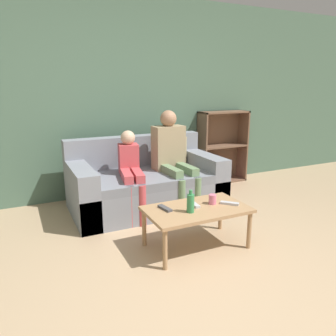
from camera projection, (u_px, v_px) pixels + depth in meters
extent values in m
plane|color=tan|center=(221.00, 288.00, 2.45)|extent=(22.00, 22.00, 0.00)
cube|color=#4C6B56|center=(117.00, 98.00, 4.31)|extent=(12.00, 0.06, 2.60)
cube|color=gray|center=(147.00, 194.00, 4.00)|extent=(1.78, 0.97, 0.35)
cube|color=slate|center=(149.00, 178.00, 3.86)|extent=(1.34, 0.79, 0.10)
cube|color=gray|center=(135.00, 151.00, 4.23)|extent=(1.78, 0.18, 0.39)
cube|color=gray|center=(81.00, 193.00, 3.64)|extent=(0.22, 0.97, 0.61)
cube|color=gray|center=(202.00, 176.00, 4.29)|extent=(0.22, 0.97, 0.61)
cube|color=tan|center=(172.00, 151.00, 4.30)|extent=(0.36, 0.12, 0.36)
cube|color=brown|center=(202.00, 149.00, 4.84)|extent=(0.02, 0.28, 1.09)
cube|color=brown|center=(242.00, 145.00, 5.15)|extent=(0.02, 0.28, 1.09)
cube|color=brown|center=(218.00, 146.00, 5.11)|extent=(0.77, 0.02, 1.09)
cube|color=brown|center=(221.00, 180.00, 5.13)|extent=(0.77, 0.28, 0.02)
cube|color=brown|center=(223.00, 146.00, 4.99)|extent=(0.72, 0.28, 0.02)
cube|color=brown|center=(224.00, 112.00, 4.87)|extent=(0.77, 0.28, 0.02)
cube|color=gold|center=(203.00, 172.00, 4.94)|extent=(0.05, 0.24, 0.32)
cube|color=#B77542|center=(207.00, 170.00, 4.95)|extent=(0.06, 0.17, 0.38)
cube|color=#B77542|center=(212.00, 169.00, 4.98)|extent=(0.06, 0.17, 0.41)
cube|color=red|center=(215.00, 170.00, 5.02)|extent=(0.05, 0.18, 0.36)
cube|color=#B77542|center=(219.00, 169.00, 5.05)|extent=(0.06, 0.20, 0.36)
cube|color=#993D84|center=(222.00, 170.00, 5.08)|extent=(0.05, 0.20, 0.32)
cylinder|color=#A87F56|center=(165.00, 250.00, 2.65)|extent=(0.04, 0.04, 0.36)
cylinder|color=#A87F56|center=(249.00, 230.00, 3.00)|extent=(0.04, 0.04, 0.36)
cylinder|color=#A87F56|center=(144.00, 228.00, 3.05)|extent=(0.04, 0.04, 0.36)
cylinder|color=#A87F56|center=(220.00, 213.00, 3.41)|extent=(0.04, 0.04, 0.36)
cube|color=#A87F56|center=(197.00, 209.00, 2.98)|extent=(0.93, 0.54, 0.03)
cylinder|color=#66845B|center=(181.00, 199.00, 3.66)|extent=(0.09, 0.09, 0.45)
cylinder|color=#66845B|center=(197.00, 196.00, 3.76)|extent=(0.09, 0.09, 0.45)
cube|color=#66845B|center=(171.00, 171.00, 3.81)|extent=(0.12, 0.44, 0.09)
cube|color=#66845B|center=(186.00, 169.00, 3.91)|extent=(0.12, 0.44, 0.09)
cube|color=#9E8966|center=(168.00, 148.00, 4.03)|extent=(0.39, 0.22, 0.53)
sphere|color=#A87A5B|center=(168.00, 119.00, 3.94)|extent=(0.20, 0.20, 0.20)
cylinder|color=#C6474C|center=(130.00, 206.00, 3.45)|extent=(0.11, 0.11, 0.45)
cylinder|color=#C6474C|center=(142.00, 205.00, 3.48)|extent=(0.11, 0.11, 0.45)
cube|color=#C6474C|center=(127.00, 175.00, 3.62)|extent=(0.18, 0.45, 0.09)
cube|color=#C6474C|center=(138.00, 175.00, 3.65)|extent=(0.18, 0.45, 0.09)
cube|color=#C6474C|center=(129.00, 159.00, 3.85)|extent=(0.26, 0.24, 0.35)
sphere|color=#D1A889|center=(128.00, 138.00, 3.78)|extent=(0.17, 0.17, 0.17)
cylinder|color=pink|center=(212.00, 199.00, 3.07)|extent=(0.07, 0.07, 0.09)
cube|color=#47474C|center=(165.00, 208.00, 2.94)|extent=(0.08, 0.18, 0.02)
cube|color=#B7B7BC|center=(230.00, 203.00, 3.06)|extent=(0.15, 0.15, 0.02)
cube|color=#B7B7BC|center=(194.00, 204.00, 3.04)|extent=(0.06, 0.17, 0.02)
cylinder|color=#33844C|center=(191.00, 203.00, 2.86)|extent=(0.07, 0.07, 0.16)
cylinder|color=#33844C|center=(191.00, 192.00, 2.83)|extent=(0.03, 0.03, 0.04)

